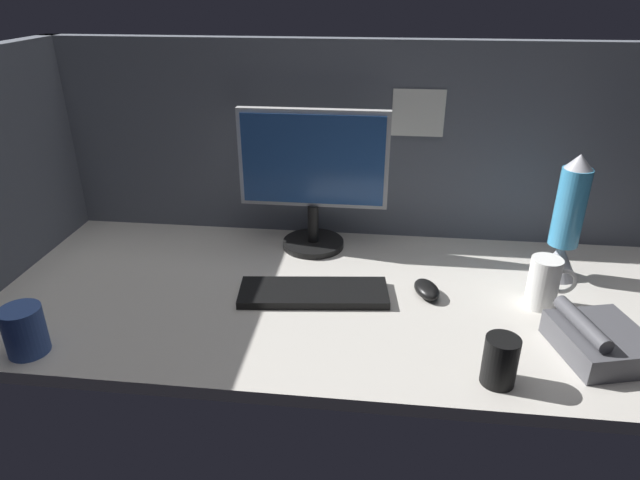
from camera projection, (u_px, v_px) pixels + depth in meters
ground_plane at (337, 295)px, 141.03cm from camera, size 180.00×80.00×3.00cm
cubicle_wall_back at (349, 141)px, 161.57cm from camera, size 180.00×5.50×57.32cm
monitor at (313, 174)px, 154.12cm from camera, size 42.08×18.00×40.51cm
keyboard at (314, 293)px, 137.26cm from camera, size 38.20×16.95×2.00cm
mouse at (427, 290)px, 137.24cm from camera, size 8.46×10.91×3.40cm
mug_ceramic_blue at (25, 330)px, 115.10cm from camera, size 8.52×8.52×10.70cm
mug_black_travel at (500, 361)px, 106.33cm from camera, size 6.76×6.76×10.27cm
mug_ceramic_white at (544, 283)px, 131.01cm from camera, size 11.43×7.32×12.76cm
lava_lamp at (566, 227)px, 141.21cm from camera, size 10.27×10.27×33.61cm
desk_phone at (599, 340)px, 115.58cm from camera, size 21.25×22.68×8.80cm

